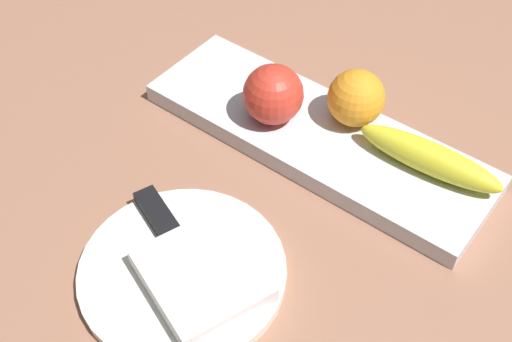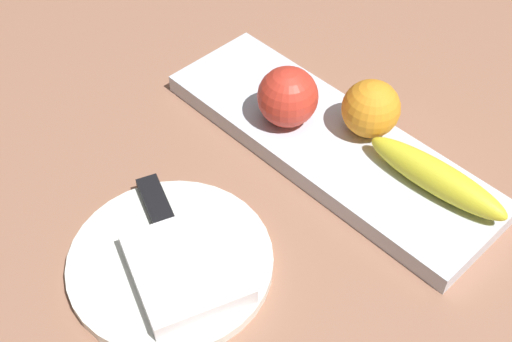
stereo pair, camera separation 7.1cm
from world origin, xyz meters
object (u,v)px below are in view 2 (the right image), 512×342
Objects in this scene: fruit_tray at (329,143)px; dinner_plate at (171,262)px; banana at (436,177)px; orange_near_apple at (370,109)px; folded_napkin at (187,268)px; apple at (288,97)px; knife at (163,219)px.

fruit_tray reaches higher than dinner_plate.
banana is 2.48× the size of orange_near_apple.
banana is at bearing 63.10° from dinner_plate.
orange_near_apple is at bearing 90.44° from folded_napkin.
dinner_plate is at bearing -120.34° from banana.
folded_napkin is at bearing 0.00° from dinner_plate.
banana is at bearing 67.89° from folded_napkin.
orange_near_apple is at bearing 57.29° from fruit_tray.
fruit_tray is at bearing -174.77° from banana.
fruit_tray is 0.24m from folded_napkin.
apple is at bearing 103.71° from dinner_plate.
folded_napkin is (0.00, -0.28, -0.03)m from orange_near_apple.
folded_napkin is at bearing 1.46° from knife.
dinner_plate is 1.80× the size of folded_napkin.
dinner_plate is at bearing -76.29° from apple.
fruit_tray is 0.22m from knife.
banana is at bearing -9.18° from orange_near_apple.
dinner_plate is (-0.02, -0.28, -0.05)m from orange_near_apple.
knife is at bearing -100.94° from fruit_tray.
dinner_plate is (-0.13, -0.26, -0.04)m from banana.
folded_napkin is 0.67× the size of knife.
fruit_tray is 3.68× the size of folded_napkin.
knife reaches higher than dinner_plate.
orange_near_apple is (0.02, 0.04, 0.05)m from fruit_tray.
dinner_plate is 0.05m from knife.
folded_napkin is at bearing -70.12° from apple.
banana is 0.28m from folded_napkin.
apple reaches higher than fruit_tray.
folded_napkin is at bearing -83.75° from fruit_tray.
knife is at bearing -104.56° from orange_near_apple.
folded_napkin is (0.03, -0.24, 0.01)m from fruit_tray.
knife is (-0.04, -0.22, 0.01)m from fruit_tray.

